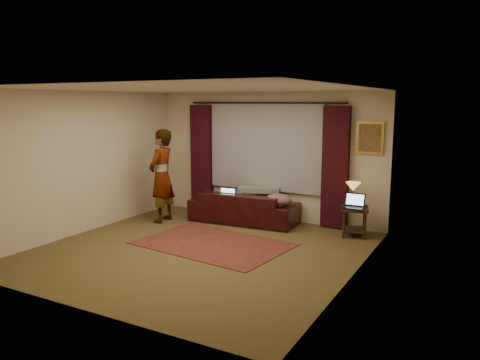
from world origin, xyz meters
name	(u,v)px	position (x,y,z in m)	size (l,w,h in m)	color
floor	(200,251)	(0.00, 0.00, -0.01)	(5.00, 5.00, 0.01)	brown
ceiling	(197,89)	(0.00, 0.00, 2.60)	(5.00, 5.00, 0.02)	silver
wall_back	(266,156)	(0.00, 2.50, 1.30)	(5.00, 0.02, 2.60)	beige
wall_front	(75,201)	(0.00, -2.50, 1.30)	(5.00, 0.02, 2.60)	beige
wall_left	(85,162)	(-2.50, 0.00, 1.30)	(0.02, 5.00, 2.60)	beige
wall_right	(355,185)	(2.50, 0.00, 1.30)	(0.02, 5.00, 2.60)	beige
sheer_curtain	(265,147)	(0.00, 2.44, 1.50)	(2.50, 0.05, 1.80)	#9999A0
drape_left	(202,158)	(-1.50, 2.39, 1.18)	(0.50, 0.14, 2.30)	black
drape_right	(335,167)	(1.50, 2.39, 1.18)	(0.50, 0.14, 2.30)	black
curtain_rod	(264,103)	(0.00, 2.39, 2.38)	(0.04, 0.04, 3.40)	black
picture_frame	(370,138)	(2.10, 2.47, 1.75)	(0.50, 0.04, 0.60)	gold
sofa	(244,201)	(-0.22, 1.95, 0.43)	(2.15, 0.93, 0.87)	black
throw_blanket	(259,178)	(-0.03, 2.25, 0.87)	(0.84, 0.33, 0.10)	gray
clothing_pile	(278,200)	(0.55, 1.91, 0.54)	(0.52, 0.40, 0.22)	#865864
laptop_sofa	(225,195)	(-0.54, 1.75, 0.56)	(0.35, 0.39, 0.26)	black
area_rug	(213,244)	(0.01, 0.41, 0.01)	(2.50, 1.66, 0.01)	brown
end_table	(354,222)	(1.99, 2.02, 0.27)	(0.47, 0.47, 0.54)	black
tiffany_lamp	(353,194)	(1.93, 2.09, 0.76)	(0.27, 0.27, 0.43)	olive
laptop_table	(353,201)	(2.00, 1.89, 0.67)	(0.35, 0.38, 0.26)	black
person	(162,176)	(-1.70, 1.23, 0.93)	(0.55, 0.55, 1.87)	gray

